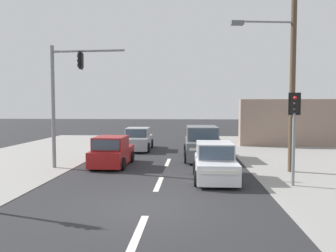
% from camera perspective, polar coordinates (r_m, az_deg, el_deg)
% --- Properties ---
extents(ground_plane, '(140.00, 140.00, 0.00)m').
position_cam_1_polar(ground_plane, '(10.19, -3.33, -13.93)').
color(ground_plane, '#28282B').
extents(lane_dash_near, '(0.20, 2.40, 0.01)m').
position_cam_1_polar(lane_dash_near, '(8.32, -5.19, -17.97)').
color(lane_dash_near, silver).
rests_on(lane_dash_near, ground).
extents(lane_dash_mid, '(0.20, 2.40, 0.01)m').
position_cam_1_polar(lane_dash_mid, '(13.06, -1.61, -10.02)').
color(lane_dash_mid, silver).
rests_on(lane_dash_mid, ground).
extents(lane_dash_far, '(0.20, 2.40, 0.01)m').
position_cam_1_polar(lane_dash_far, '(17.95, -0.03, -6.33)').
color(lane_dash_far, silver).
rests_on(lane_dash_far, ground).
extents(utility_pole_midground_right, '(3.77, 0.64, 9.51)m').
position_cam_1_polar(utility_pole_midground_right, '(16.15, 20.48, 10.58)').
color(utility_pole_midground_right, '#4C3D2B').
rests_on(utility_pole_midground_right, ground).
extents(traffic_signal_mast, '(3.69, 0.44, 6.00)m').
position_cam_1_polar(traffic_signal_mast, '(16.81, -17.76, 5.95)').
color(traffic_signal_mast, slate).
rests_on(traffic_signal_mast, ground).
extents(pedestal_signal_right_kerb, '(0.44, 0.31, 3.56)m').
position_cam_1_polar(pedestal_signal_right_kerb, '(13.22, 21.11, 0.49)').
color(pedestal_signal_right_kerb, slate).
rests_on(pedestal_signal_right_kerb, ground).
extents(shopfront_wall_far, '(12.00, 1.00, 3.60)m').
position_cam_1_polar(shopfront_wall_far, '(27.46, 24.83, 0.49)').
color(shopfront_wall_far, gray).
rests_on(shopfront_wall_far, ground).
extents(hatchback_oncoming_near, '(1.81, 3.66, 1.53)m').
position_cam_1_polar(hatchback_oncoming_near, '(17.04, -9.74, -4.52)').
color(hatchback_oncoming_near, maroon).
rests_on(hatchback_oncoming_near, ground).
extents(hatchback_crossing_left, '(1.81, 3.66, 1.53)m').
position_cam_1_polar(hatchback_crossing_left, '(13.83, 8.18, -6.35)').
color(hatchback_crossing_left, silver).
rests_on(hatchback_crossing_left, ground).
extents(sedan_receding_far, '(1.99, 4.29, 1.56)m').
position_cam_1_polar(sedan_receding_far, '(23.15, -5.24, -2.41)').
color(sedan_receding_far, '#A3A8AD').
rests_on(sedan_receding_far, ground).
extents(suv_kerbside_parked, '(2.16, 4.59, 1.90)m').
position_cam_1_polar(suv_kerbside_parked, '(19.09, 5.92, -3.10)').
color(suv_kerbside_parked, slate).
rests_on(suv_kerbside_parked, ground).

